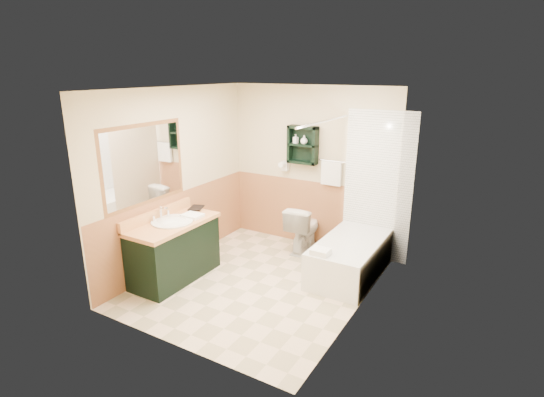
% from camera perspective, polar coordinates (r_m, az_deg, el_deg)
% --- Properties ---
extents(floor, '(3.00, 3.00, 0.00)m').
position_cam_1_polar(floor, '(5.52, -1.86, -11.20)').
color(floor, beige).
rests_on(floor, ground).
extents(back_wall, '(2.60, 0.04, 2.40)m').
position_cam_1_polar(back_wall, '(6.36, 5.35, 4.15)').
color(back_wall, beige).
rests_on(back_wall, ground).
extents(left_wall, '(0.04, 3.00, 2.40)m').
position_cam_1_polar(left_wall, '(5.85, -13.01, 2.65)').
color(left_wall, beige).
rests_on(left_wall, ground).
extents(right_wall, '(0.04, 3.00, 2.40)m').
position_cam_1_polar(right_wall, '(4.53, 12.30, -1.52)').
color(right_wall, beige).
rests_on(right_wall, ground).
extents(ceiling, '(2.60, 3.00, 0.04)m').
position_cam_1_polar(ceiling, '(4.86, -2.14, 14.79)').
color(ceiling, white).
rests_on(ceiling, back_wall).
extents(wainscot_left, '(2.98, 2.98, 1.00)m').
position_cam_1_polar(wainscot_left, '(6.03, -12.32, -3.84)').
color(wainscot_left, tan).
rests_on(wainscot_left, left_wall).
extents(wainscot_back, '(2.58, 2.58, 1.00)m').
position_cam_1_polar(wainscot_back, '(6.52, 5.05, -1.92)').
color(wainscot_back, tan).
rests_on(wainscot_back, back_wall).
extents(mirror_frame, '(1.30, 1.30, 1.00)m').
position_cam_1_polar(mirror_frame, '(5.37, -16.82, 4.38)').
color(mirror_frame, brown).
rests_on(mirror_frame, left_wall).
extents(mirror_glass, '(1.20, 1.20, 0.90)m').
position_cam_1_polar(mirror_glass, '(5.37, -16.78, 4.38)').
color(mirror_glass, white).
rests_on(mirror_glass, left_wall).
extents(tile_right, '(1.50, 1.50, 2.10)m').
position_cam_1_polar(tile_right, '(5.27, 14.37, -0.74)').
color(tile_right, white).
rests_on(tile_right, right_wall).
extents(tile_back, '(0.95, 0.95, 2.10)m').
position_cam_1_polar(tile_back, '(6.00, 14.01, 1.47)').
color(tile_back, white).
rests_on(tile_back, back_wall).
extents(tile_accent, '(1.50, 1.50, 0.10)m').
position_cam_1_polar(tile_accent, '(5.08, 14.97, 8.44)').
color(tile_accent, '#13432D').
rests_on(tile_accent, right_wall).
extents(wall_shelf, '(0.45, 0.15, 0.55)m').
position_cam_1_polar(wall_shelf, '(6.23, 4.15, 7.20)').
color(wall_shelf, black).
rests_on(wall_shelf, back_wall).
extents(hair_dryer, '(0.10, 0.24, 0.18)m').
position_cam_1_polar(hair_dryer, '(6.45, 1.78, 4.41)').
color(hair_dryer, white).
rests_on(hair_dryer, back_wall).
extents(towel_bar, '(0.40, 0.06, 0.40)m').
position_cam_1_polar(towel_bar, '(6.13, 8.08, 5.00)').
color(towel_bar, white).
rests_on(towel_bar, back_wall).
extents(curtain_rod, '(0.03, 1.60, 0.03)m').
position_cam_1_polar(curtain_rod, '(5.31, 7.26, 10.32)').
color(curtain_rod, silver).
rests_on(curtain_rod, back_wall).
extents(shower_curtain, '(1.05, 1.05, 1.70)m').
position_cam_1_polar(shower_curtain, '(5.63, 7.64, 1.86)').
color(shower_curtain, beige).
rests_on(shower_curtain, curtain_rod).
extents(vanity, '(0.59, 1.21, 0.77)m').
position_cam_1_polar(vanity, '(5.60, -13.01, -6.81)').
color(vanity, black).
rests_on(vanity, ground).
extents(bathtub, '(0.72, 1.50, 0.48)m').
position_cam_1_polar(bathtub, '(5.73, 10.61, -7.68)').
color(bathtub, silver).
rests_on(bathtub, ground).
extents(toilet, '(0.45, 0.73, 0.69)m').
position_cam_1_polar(toilet, '(6.32, 4.25, -4.01)').
color(toilet, silver).
rests_on(toilet, ground).
extents(counter_towel, '(0.25, 0.20, 0.04)m').
position_cam_1_polar(counter_towel, '(5.58, -10.63, -2.28)').
color(counter_towel, white).
rests_on(counter_towel, vanity).
extents(vanity_book, '(0.17, 0.09, 0.24)m').
position_cam_1_polar(vanity_book, '(5.90, -11.01, -0.22)').
color(vanity_book, black).
rests_on(vanity_book, vanity).
extents(tub_towel, '(0.22, 0.18, 0.07)m').
position_cam_1_polar(tub_towel, '(5.14, 6.53, -7.12)').
color(tub_towel, white).
rests_on(tub_towel, bathtub).
extents(soap_bottle_a, '(0.08, 0.14, 0.06)m').
position_cam_1_polar(soap_bottle_a, '(6.27, 3.20, 7.70)').
color(soap_bottle_a, silver).
rests_on(soap_bottle_a, wall_shelf).
extents(soap_bottle_b, '(0.12, 0.14, 0.10)m').
position_cam_1_polar(soap_bottle_b, '(6.20, 4.34, 7.77)').
color(soap_bottle_b, silver).
rests_on(soap_bottle_b, wall_shelf).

